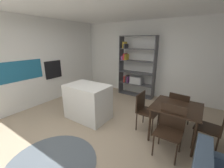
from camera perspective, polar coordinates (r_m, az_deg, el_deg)
ground_plane at (r=3.73m, az=-4.31°, el=-15.80°), size 8.43×8.43×0.00m
ceiling_slab at (r=3.23m, az=-5.52°, el=29.68°), size 6.14×5.44×0.06m
back_partition at (r=5.55m, az=12.93°, el=9.55°), size 6.14×0.06×2.70m
tall_cabinet_run_left at (r=5.33m, az=-28.55°, el=7.68°), size 0.60×4.89×2.70m
cabinet_niche_splashback at (r=4.82m, az=-32.64°, el=4.36°), size 0.01×1.27×0.57m
built_in_oven at (r=5.32m, az=-22.22°, el=5.36°), size 0.06×0.59×0.59m
kitchen_island at (r=3.89m, az=-9.50°, el=-6.94°), size 1.10×0.74×0.92m
open_bookshelf at (r=5.43m, az=9.17°, el=5.67°), size 1.34×0.35×2.18m
foreground_floor_rug at (r=2.97m, az=-22.68°, el=-27.13°), size 1.51×1.51×0.01m
dining_table at (r=3.25m, az=24.12°, el=-9.29°), size 0.92×0.88×0.74m
dining_chair_near at (r=2.90m, az=22.12°, el=-15.08°), size 0.45×0.43×0.91m
dining_chair_window_side at (r=3.28m, az=35.77°, el=-13.21°), size 0.48×0.47×0.92m
dining_chair_island_side at (r=3.46m, az=12.75°, el=-9.19°), size 0.45×0.46×0.86m
dining_chair_far at (r=3.73m, az=25.07°, el=-8.11°), size 0.48×0.48×0.88m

